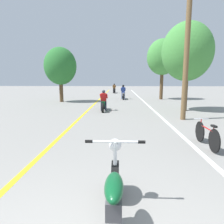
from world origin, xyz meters
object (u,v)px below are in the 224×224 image
object	(u,v)px
motorcycle_foreground	(114,198)
motorcycle_rider_lead	(104,103)
utility_pole	(187,48)
motorcycle_rider_far	(114,89)
motorcycle_rider_mid	(123,94)
roadside_tree_left	(60,66)
bicycle_parked	(207,135)
roadside_tree_right_near	(187,52)
roadside_tree_right_far	(163,57)

from	to	relation	value
motorcycle_foreground	motorcycle_rider_lead	distance (m)	10.08
utility_pole	motorcycle_rider_lead	bearing A→B (deg)	146.73
utility_pole	motorcycle_rider_far	world-z (taller)	utility_pole
utility_pole	motorcycle_rider_far	bearing A→B (deg)	101.26
motorcycle_foreground	motorcycle_rider_mid	distance (m)	17.64
roadside_tree_left	motorcycle_foreground	xyz separation A→B (m)	(5.05, -14.98, -2.64)
motorcycle_rider_far	bicycle_parked	size ratio (longest dim) A/B	1.31
roadside_tree_right_near	motorcycle_rider_far	world-z (taller)	roadside_tree_right_near
roadside_tree_right_far	bicycle_parked	world-z (taller)	roadside_tree_right_far
roadside_tree_right_near	motorcycle_rider_lead	distance (m)	5.95
roadside_tree_right_far	bicycle_parked	xyz separation A→B (m)	(-1.59, -14.31, -3.72)
roadside_tree_left	roadside_tree_right_near	bearing A→B (deg)	-27.02
motorcycle_rider_lead	bicycle_parked	xyz separation A→B (m)	(3.52, -6.71, -0.15)
roadside_tree_right_far	motorcycle_rider_mid	size ratio (longest dim) A/B	2.85
utility_pole	motorcycle_rider_mid	xyz separation A→B (m)	(-2.75, 10.28, -2.81)
roadside_tree_left	motorcycle_rider_lead	xyz separation A→B (m)	(4.11, -4.94, -2.57)
roadside_tree_left	bicycle_parked	bearing A→B (deg)	-56.75
roadside_tree_right_near	motorcycle_rider_far	distance (m)	17.66
roadside_tree_right_far	motorcycle_rider_mid	bearing A→B (deg)	-179.96
utility_pole	motorcycle_rider_lead	world-z (taller)	utility_pole
roadside_tree_right_far	motorcycle_rider_far	xyz separation A→B (m)	(-4.92, 9.34, -3.54)
utility_pole	motorcycle_rider_mid	bearing A→B (deg)	104.98
roadside_tree_right_far	motorcycle_rider_far	distance (m)	11.14
motorcycle_foreground	bicycle_parked	xyz separation A→B (m)	(2.58, 3.33, -0.07)
motorcycle_rider_mid	motorcycle_rider_far	world-z (taller)	motorcycle_rider_mid
motorcycle_rider_lead	bicycle_parked	bearing A→B (deg)	-62.30
roadside_tree_right_far	motorcycle_foreground	world-z (taller)	roadside_tree_right_far
motorcycle_rider_lead	motorcycle_foreground	bearing A→B (deg)	-84.64
motorcycle_rider_far	bicycle_parked	world-z (taller)	motorcycle_rider_far
motorcycle_rider_far	roadside_tree_right_near	bearing A→B (deg)	-73.69
utility_pole	roadside_tree_right_near	world-z (taller)	utility_pole
roadside_tree_right_far	motorcycle_rider_lead	distance (m)	9.83
motorcycle_rider_lead	motorcycle_rider_far	world-z (taller)	motorcycle_rider_far
motorcycle_rider_far	roadside_tree_right_far	bearing A→B (deg)	-62.25
utility_pole	roadside_tree_left	size ratio (longest dim) A/B	1.40
roadside_tree_left	motorcycle_rider_lead	distance (m)	6.92
roadside_tree_left	motorcycle_rider_mid	xyz separation A→B (m)	(5.46, 2.66, -2.52)
roadside_tree_right_near	motorcycle_rider_lead	world-z (taller)	roadside_tree_right_near
roadside_tree_right_near	motorcycle_rider_mid	world-z (taller)	roadside_tree_right_near
motorcycle_rider_mid	motorcycle_rider_far	bearing A→B (deg)	97.04
utility_pole	roadside_tree_right_far	size ratio (longest dim) A/B	1.12
roadside_tree_right_near	motorcycle_rider_lead	xyz separation A→B (m)	(-5.08, -0.25, -3.09)
roadside_tree_right_far	motorcycle_rider_far	size ratio (longest dim) A/B	2.76
motorcycle_rider_mid	bicycle_parked	bearing A→B (deg)	-81.35
utility_pole	bicycle_parked	bearing A→B (deg)	-98.15
roadside_tree_left	motorcycle_rider_far	distance (m)	13.00
motorcycle_rider_mid	motorcycle_rider_far	xyz separation A→B (m)	(-1.15, 9.35, -0.02)
roadside_tree_right_far	bicycle_parked	distance (m)	14.87
motorcycle_rider_lead	bicycle_parked	world-z (taller)	motorcycle_rider_lead
roadside_tree_right_near	roadside_tree_left	world-z (taller)	roadside_tree_right_near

